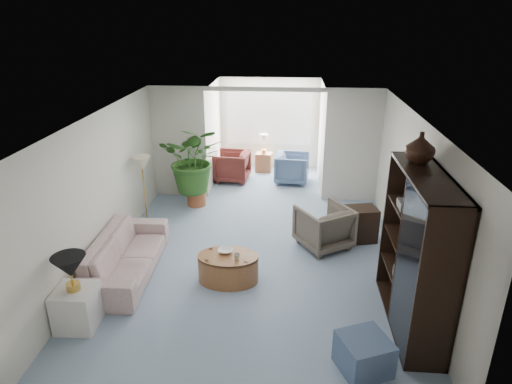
# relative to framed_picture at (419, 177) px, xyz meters

# --- Properties ---
(floor) EXTENTS (6.00, 6.00, 0.00)m
(floor) POSITION_rel_framed_picture_xyz_m (-2.46, 0.10, -1.70)
(floor) COLOR #8397AD
(floor) RESTS_ON ground
(sunroom_floor) EXTENTS (2.60, 2.60, 0.00)m
(sunroom_floor) POSITION_rel_framed_picture_xyz_m (-2.46, 4.20, -1.70)
(sunroom_floor) COLOR #8397AD
(sunroom_floor) RESTS_ON ground
(back_pier_left) EXTENTS (1.20, 0.12, 2.50)m
(back_pier_left) POSITION_rel_framed_picture_xyz_m (-4.36, 3.10, -0.45)
(back_pier_left) COLOR beige
(back_pier_left) RESTS_ON ground
(back_pier_right) EXTENTS (1.20, 0.12, 2.50)m
(back_pier_right) POSITION_rel_framed_picture_xyz_m (-0.56, 3.10, -0.45)
(back_pier_right) COLOR beige
(back_pier_right) RESTS_ON ground
(back_header) EXTENTS (2.60, 0.12, 0.10)m
(back_header) POSITION_rel_framed_picture_xyz_m (-2.46, 3.10, 0.75)
(back_header) COLOR beige
(back_header) RESTS_ON back_pier_left
(window_pane) EXTENTS (2.20, 0.02, 1.50)m
(window_pane) POSITION_rel_framed_picture_xyz_m (-2.46, 5.28, -0.30)
(window_pane) COLOR white
(window_blinds) EXTENTS (2.20, 0.02, 1.50)m
(window_blinds) POSITION_rel_framed_picture_xyz_m (-2.46, 5.25, -0.30)
(window_blinds) COLOR white
(framed_picture) EXTENTS (0.04, 0.50, 0.40)m
(framed_picture) POSITION_rel_framed_picture_xyz_m (0.00, 0.00, 0.00)
(framed_picture) COLOR beige
(sofa) EXTENTS (0.95, 2.27, 0.66)m
(sofa) POSITION_rel_framed_picture_xyz_m (-4.49, -0.25, -1.37)
(sofa) COLOR beige
(sofa) RESTS_ON ground
(end_table) EXTENTS (0.54, 0.54, 0.57)m
(end_table) POSITION_rel_framed_picture_xyz_m (-4.69, -1.60, -1.41)
(end_table) COLOR silver
(end_table) RESTS_ON ground
(table_lamp) EXTENTS (0.44, 0.44, 0.30)m
(table_lamp) POSITION_rel_framed_picture_xyz_m (-4.69, -1.60, -0.78)
(table_lamp) COLOR black
(table_lamp) RESTS_ON end_table
(floor_lamp) EXTENTS (0.36, 0.36, 0.28)m
(floor_lamp) POSITION_rel_framed_picture_xyz_m (-4.74, 1.62, -0.45)
(floor_lamp) COLOR beige
(floor_lamp) RESTS_ON ground
(coffee_table) EXTENTS (0.95, 0.95, 0.45)m
(coffee_table) POSITION_rel_framed_picture_xyz_m (-2.82, -0.36, -1.47)
(coffee_table) COLOR #925935
(coffee_table) RESTS_ON ground
(coffee_bowl) EXTENTS (0.24, 0.24, 0.06)m
(coffee_bowl) POSITION_rel_framed_picture_xyz_m (-2.87, -0.26, -1.22)
(coffee_bowl) COLOR white
(coffee_bowl) RESTS_ON coffee_table
(coffee_cup) EXTENTS (0.10, 0.10, 0.09)m
(coffee_cup) POSITION_rel_framed_picture_xyz_m (-2.67, -0.46, -1.20)
(coffee_cup) COLOR #B4B49E
(coffee_cup) RESTS_ON coffee_table
(wingback_chair) EXTENTS (1.16, 1.16, 0.78)m
(wingback_chair) POSITION_rel_framed_picture_xyz_m (-1.26, 0.89, -1.31)
(wingback_chair) COLOR #5A5047
(wingback_chair) RESTS_ON ground
(side_table_dark) EXTENTS (0.62, 0.53, 0.65)m
(side_table_dark) POSITION_rel_framed_picture_xyz_m (-0.56, 1.19, -1.38)
(side_table_dark) COLOR black
(side_table_dark) RESTS_ON ground
(entertainment_cabinet) EXTENTS (0.51, 1.93, 2.14)m
(entertainment_cabinet) POSITION_rel_framed_picture_xyz_m (-0.23, -1.16, -0.63)
(entertainment_cabinet) COLOR black
(entertainment_cabinet) RESTS_ON ground
(cabinet_urn) EXTENTS (0.38, 0.38, 0.40)m
(cabinet_urn) POSITION_rel_framed_picture_xyz_m (-0.23, -0.66, 0.64)
(cabinet_urn) COLOR black
(cabinet_urn) RESTS_ON entertainment_cabinet
(ottoman) EXTENTS (0.72, 0.72, 0.44)m
(ottoman) POSITION_rel_framed_picture_xyz_m (-0.97, -2.11, -1.48)
(ottoman) COLOR slate
(ottoman) RESTS_ON ground
(plant_pot) EXTENTS (0.40, 0.40, 0.32)m
(plant_pot) POSITION_rel_framed_picture_xyz_m (-3.91, 2.57, -1.54)
(plant_pot) COLOR #984F2C
(plant_pot) RESTS_ON ground
(house_plant) EXTENTS (1.33, 1.15, 1.48)m
(house_plant) POSITION_rel_framed_picture_xyz_m (-3.91, 2.57, -0.64)
(house_plant) COLOR #2A571E
(house_plant) RESTS_ON plant_pot
(sunroom_chair_blue) EXTENTS (0.88, 0.86, 0.73)m
(sunroom_chair_blue) POSITION_rel_framed_picture_xyz_m (-1.83, 4.15, -1.33)
(sunroom_chair_blue) COLOR slate
(sunroom_chair_blue) RESTS_ON ground
(sunroom_chair_maroon) EXTENTS (0.90, 0.88, 0.75)m
(sunroom_chair_maroon) POSITION_rel_framed_picture_xyz_m (-3.33, 4.15, -1.32)
(sunroom_chair_maroon) COLOR maroon
(sunroom_chair_maroon) RESTS_ON ground
(sunroom_table) EXTENTS (0.44, 0.36, 0.50)m
(sunroom_table) POSITION_rel_framed_picture_xyz_m (-2.58, 4.90, -1.45)
(sunroom_table) COLOR #925935
(sunroom_table) RESTS_ON ground
(shelf_clutter) EXTENTS (0.30, 1.01, 1.06)m
(shelf_clutter) POSITION_rel_framed_picture_xyz_m (-0.28, -1.14, -0.50)
(shelf_clutter) COLOR #2C2922
(shelf_clutter) RESTS_ON entertainment_cabinet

